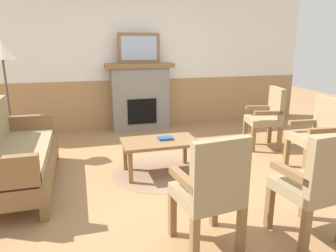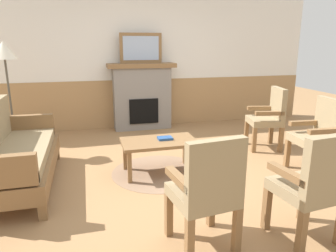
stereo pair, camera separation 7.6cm
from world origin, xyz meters
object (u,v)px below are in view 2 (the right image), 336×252
object	(u,v)px
coffee_table	(159,144)
floor_lamp_by_couch	(5,58)
armchair_near_fireplace	(269,115)
armchair_by_window_left	(319,133)
couch	(16,155)
armchair_front_center	(313,183)
fireplace	(142,96)
book_on_table	(165,138)
framed_picture	(141,48)
armchair_front_left	(207,188)

from	to	relation	value
coffee_table	floor_lamp_by_couch	size ratio (longest dim) A/B	0.57
armchair_near_fireplace	armchair_by_window_left	distance (m)	1.04
couch	armchair_front_center	distance (m)	3.14
fireplace	armchair_near_fireplace	bearing A→B (deg)	-45.08
book_on_table	armchair_front_center	world-z (taller)	armchair_front_center
framed_picture	armchair_front_left	bearing A→B (deg)	-92.74
fireplace	armchair_front_left	world-z (taller)	fireplace
armchair_by_window_left	armchair_near_fireplace	bearing A→B (deg)	93.62
coffee_table	book_on_table	world-z (taller)	book_on_table
coffee_table	book_on_table	distance (m)	0.11
fireplace	armchair_front_center	distance (m)	4.09
couch	fireplace	bearing A→B (deg)	49.95
armchair_near_fireplace	armchair_front_left	distance (m)	2.89
couch	framed_picture	bearing A→B (deg)	49.95
framed_picture	couch	bearing A→B (deg)	-130.05
coffee_table	armchair_by_window_left	bearing A→B (deg)	-14.36
armchair_front_left	armchair_near_fireplace	bearing A→B (deg)	48.38
framed_picture	armchair_by_window_left	xyz separation A→B (m)	(1.80, -2.77, -1.02)
book_on_table	fireplace	bearing A→B (deg)	87.34
couch	armchair_near_fireplace	bearing A→B (deg)	7.97
fireplace	armchair_near_fireplace	distance (m)	2.45
armchair_near_fireplace	fireplace	bearing A→B (deg)	134.92
armchair_near_fireplace	armchair_by_window_left	world-z (taller)	same
armchair_by_window_left	floor_lamp_by_couch	size ratio (longest dim) A/B	0.58
couch	armchair_near_fireplace	world-z (taller)	same
couch	armchair_front_left	size ratio (longest dim) A/B	1.84
armchair_by_window_left	armchair_front_center	size ratio (longest dim) A/B	1.00
coffee_table	armchair_near_fireplace	xyz separation A→B (m)	(1.92, 0.53, 0.15)
armchair_front_left	armchair_front_center	bearing A→B (deg)	-8.28
framed_picture	coffee_table	xyz separation A→B (m)	(-0.19, -2.27, -1.17)
floor_lamp_by_couch	couch	bearing A→B (deg)	-78.11
armchair_near_fireplace	couch	bearing A→B (deg)	-172.03
coffee_table	armchair_front_left	bearing A→B (deg)	-89.95
couch	armchair_front_center	world-z (taller)	same
framed_picture	floor_lamp_by_couch	xyz separation A→B (m)	(-2.14, -1.02, -0.11)
couch	floor_lamp_by_couch	size ratio (longest dim) A/B	1.07
fireplace	armchair_by_window_left	world-z (taller)	fireplace
coffee_table	armchair_front_left	distance (m)	1.64
armchair_near_fireplace	armchair_front_center	bearing A→B (deg)	-114.36
couch	coffee_table	bearing A→B (deg)	-0.75
fireplace	armchair_near_fireplace	size ratio (longest dim) A/B	1.33
armchair_front_left	book_on_table	bearing A→B (deg)	87.14
book_on_table	armchair_by_window_left	size ratio (longest dim) A/B	0.19
book_on_table	armchair_near_fireplace	size ratio (longest dim) A/B	0.19
armchair_by_window_left	armchair_front_left	xyz separation A→B (m)	(-1.98, -1.12, 0.00)
framed_picture	coffee_table	distance (m)	2.56
armchair_front_center	armchair_by_window_left	bearing A→B (deg)	48.64
fireplace	framed_picture	xyz separation A→B (m)	(0.00, 0.00, 0.91)
armchair_near_fireplace	armchair_front_left	bearing A→B (deg)	-131.62
framed_picture	couch	world-z (taller)	framed_picture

